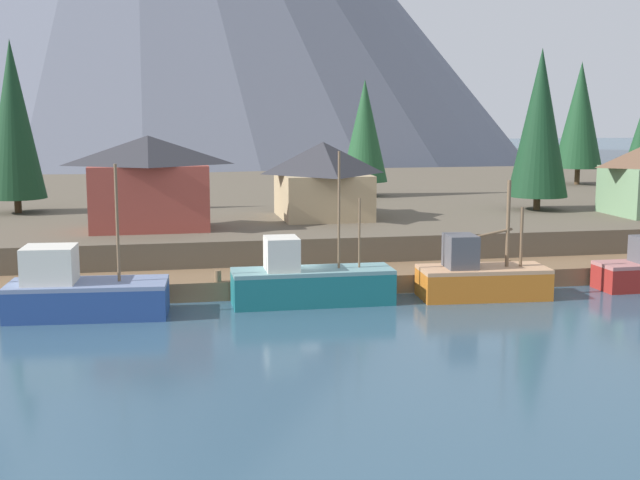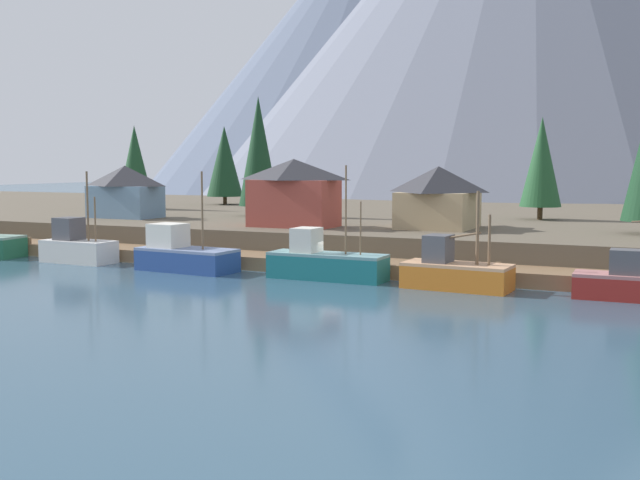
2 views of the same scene
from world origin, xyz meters
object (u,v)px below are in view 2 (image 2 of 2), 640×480
Objects in this scene: fishing_boat_orange at (454,272)px; house_tan at (438,197)px; fishing_boat_teal at (325,263)px; house_blue at (125,191)px; conifer_near_right at (541,162)px; house_red at (294,192)px; conifer_centre at (225,161)px; conifer_mid_left at (135,162)px; conifer_far_left at (259,151)px; fishing_boat_white at (77,247)px; fishing_boat_blue at (183,255)px.

house_tan reaches higher than fishing_boat_orange.
house_blue is (-28.00, 13.92, 4.01)m from fishing_boat_teal.
fishing_boat_orange is 39.97m from house_blue.
fishing_boat_orange is at bearing -91.68° from conifer_near_right.
fishing_boat_orange is at bearing -33.94° from house_red.
conifer_near_right is (9.97, 28.33, 6.88)m from fishing_boat_teal.
fishing_boat_teal is 1.19× the size of fishing_boat_orange.
house_tan is 43.19m from conifer_centre.
conifer_far_left is (19.30, -4.67, 1.03)m from conifer_mid_left.
house_red is 14.48m from conifer_far_left.
house_tan is at bearing 32.79° from fishing_boat_white.
fishing_boat_teal is 0.80× the size of conifer_centre.
fishing_boat_teal reaches higher than fishing_boat_white.
fishing_boat_white is at bearing -177.79° from fishing_boat_blue.
conifer_mid_left is 0.96× the size of conifer_centre.
house_blue is (-37.13, 14.23, 4.06)m from fishing_boat_orange.
fishing_boat_white is 29.73m from house_tan.
house_red reaches higher than house_tan.
house_blue is 1.01× the size of house_tan.
conifer_centre reaches higher than house_tan.
conifer_centre reaches higher than conifer_near_right.
fishing_boat_orange is (30.82, -0.22, -0.15)m from fishing_boat_white.
fishing_boat_blue is 11.21m from fishing_boat_teal.
fishing_boat_blue is 12.87m from house_red.
fishing_boat_teal is at bearing -51.62° from conifer_far_left.
conifer_centre reaches higher than fishing_boat_white.
conifer_far_left is (-5.95, 22.20, 7.93)m from fishing_boat_blue.
fishing_boat_white is at bearing -60.81° from conifer_mid_left.
fishing_boat_blue is at bearing -0.15° from fishing_boat_white.
house_blue is at bearing -81.11° from conifer_centre.
fishing_boat_white is 10.50m from fishing_boat_blue.
fishing_boat_white is 0.74× the size of conifer_mid_left.
house_red is at bearing -49.27° from conifer_centre.
fishing_boat_teal is at bearing -50.73° from conifer_centre.
conifer_centre is (-41.90, 10.73, 0.13)m from conifer_near_right.
fishing_boat_orange is 53.25m from conifer_mid_left.
conifer_mid_left is 19.88m from conifer_far_left.
fishing_boat_white is at bearing -149.52° from house_tan.
conifer_far_left reaches higher than house_tan.
conifer_far_left reaches higher than fishing_boat_teal.
house_red is 0.73× the size of conifer_centre.
conifer_near_right is 1.00× the size of conifer_mid_left.
house_red is at bearing -48.64° from conifer_far_left.
conifer_centre is at bearing 165.64° from conifer_near_right.
conifer_near_right is at bearing 2.48° from conifer_mid_left.
conifer_centre reaches higher than fishing_boat_teal.
fishing_boat_white is at bearing -101.80° from conifer_far_left.
conifer_centre reaches higher than house_blue.
fishing_boat_white is 23.57m from conifer_far_left.
conifer_mid_left is 0.81× the size of conifer_far_left.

